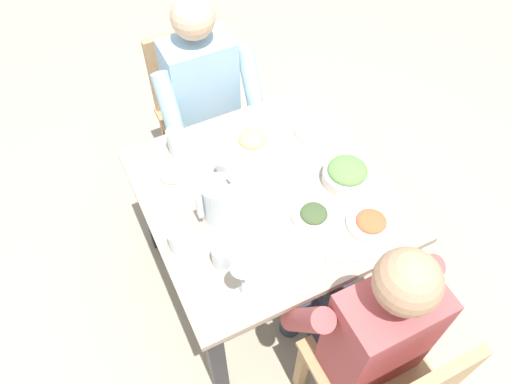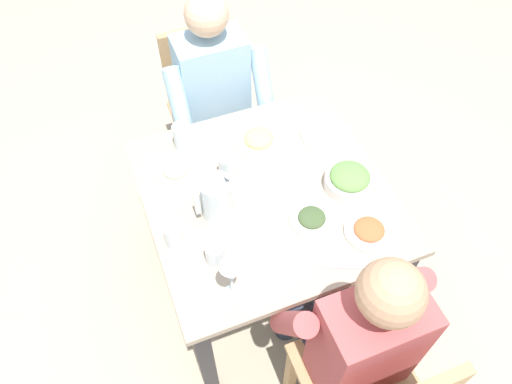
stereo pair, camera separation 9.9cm
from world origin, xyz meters
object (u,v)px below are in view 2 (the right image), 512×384
at_px(salad_bowl, 349,180).
at_px(chair_near, 209,102).
at_px(plate_yoghurt, 326,133).
at_px(water_glass_center, 182,136).
at_px(water_glass_near_right, 215,253).
at_px(plate_rice_curry, 369,230).
at_px(water_pitcher, 217,198).
at_px(plate_dolmas, 312,218).
at_px(dining_table, 266,208).
at_px(water_glass_near_left, 174,234).
at_px(water_glass_far_left, 227,167).
at_px(diner_near, 220,106).
at_px(plate_beans, 176,169).
at_px(wine_glass, 231,275).
at_px(diner_far, 349,326).
at_px(plate_fries, 259,139).

bearing_deg(salad_bowl, chair_near, -70.71).
bearing_deg(plate_yoghurt, water_glass_center, -16.05).
xyz_separation_m(chair_near, water_glass_near_right, (0.29, 1.02, 0.25)).
height_order(chair_near, plate_rice_curry, chair_near).
xyz_separation_m(water_pitcher, plate_dolmas, (-0.32, 0.16, -0.08)).
height_order(plate_rice_curry, water_glass_center, water_glass_center).
xyz_separation_m(dining_table, chair_near, (-0.00, -0.80, -0.10)).
xyz_separation_m(water_glass_near_left, water_glass_far_left, (-0.28, -0.22, 0.01)).
height_order(diner_near, water_glass_near_left, diner_near).
xyz_separation_m(plate_beans, water_glass_far_left, (-0.19, 0.10, 0.04)).
bearing_deg(water_glass_far_left, plate_beans, -27.51).
distance_m(water_pitcher, plate_yoghurt, 0.61).
bearing_deg(water_glass_far_left, water_glass_near_right, 64.32).
bearing_deg(water_glass_near_left, water_glass_center, -109.93).
bearing_deg(wine_glass, diner_far, 145.88).
xyz_separation_m(water_glass_far_left, water_glass_center, (0.12, -0.23, 0.00)).
xyz_separation_m(plate_dolmas, water_glass_center, (0.35, -0.55, 0.04)).
xyz_separation_m(plate_dolmas, plate_yoghurt, (-0.25, -0.38, 0.00)).
distance_m(dining_table, plate_rice_curry, 0.44).
xyz_separation_m(plate_beans, plate_rice_curry, (-0.59, 0.55, -0.00)).
relative_size(water_glass_far_left, wine_glass, 0.58).
relative_size(plate_rice_curry, plate_yoghurt, 0.88).
bearing_deg(diner_far, water_glass_near_right, -47.27).
height_order(diner_far, plate_rice_curry, diner_far).
bearing_deg(water_glass_center, wine_glass, 87.13).
relative_size(water_glass_far_left, water_glass_center, 0.99).
xyz_separation_m(plate_dolmas, wine_glass, (0.38, 0.18, 0.13)).
height_order(dining_table, water_glass_center, water_glass_center).
bearing_deg(water_glass_near_right, water_pitcher, -110.69).
relative_size(water_glass_near_left, water_glass_near_right, 1.09).
distance_m(water_pitcher, plate_rice_curry, 0.58).
xyz_separation_m(chair_near, plate_dolmas, (-0.10, 0.99, 0.22)).
bearing_deg(water_glass_near_left, water_glass_far_left, -141.89).
relative_size(salad_bowl, water_glass_near_left, 1.94).
bearing_deg(water_glass_near_left, plate_rice_curry, 161.95).
relative_size(plate_beans, water_glass_near_right, 1.97).
distance_m(diner_far, water_pitcher, 0.65).
bearing_deg(dining_table, water_glass_near_left, 12.54).
bearing_deg(chair_near, dining_table, 89.79).
height_order(plate_beans, water_glass_near_right, water_glass_near_right).
height_order(chair_near, plate_beans, chair_near).
distance_m(diner_far, plate_dolmas, 0.42).
bearing_deg(water_glass_center, salad_bowl, 140.72).
height_order(chair_near, water_glass_far_left, chair_near).
distance_m(plate_beans, water_glass_near_left, 0.34).
bearing_deg(diner_far, water_pitcher, -63.97).
relative_size(plate_dolmas, plate_fries, 0.83).
distance_m(plate_fries, water_glass_far_left, 0.23).
xyz_separation_m(plate_beans, water_glass_center, (-0.07, -0.13, 0.04)).
relative_size(chair_near, diner_far, 0.75).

